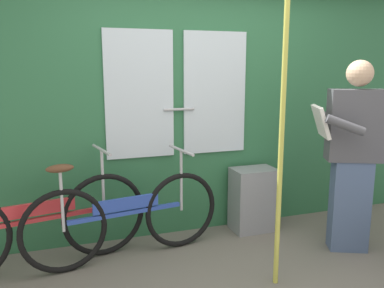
{
  "coord_description": "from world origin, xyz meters",
  "views": [
    {
      "loc": [
        -1.24,
        -2.22,
        1.54
      ],
      "look_at": [
        -0.22,
        0.75,
        0.93
      ],
      "focal_mm": 37.36,
      "sensor_mm": 36.0,
      "label": 1
    }
  ],
  "objects_px": {
    "bicycle_near_door": "(126,217)",
    "passenger_reading_newspaper": "(352,153)",
    "bicycle_leaning_behind": "(36,224)",
    "handrail_pole": "(282,130)",
    "trash_bin_by_wall": "(253,199)"
  },
  "relations": [
    {
      "from": "bicycle_near_door",
      "to": "passenger_reading_newspaper",
      "type": "height_order",
      "value": "passenger_reading_newspaper"
    },
    {
      "from": "passenger_reading_newspaper",
      "to": "handrail_pole",
      "type": "relative_size",
      "value": 0.71
    },
    {
      "from": "trash_bin_by_wall",
      "to": "handrail_pole",
      "type": "bearing_deg",
      "value": -107.52
    },
    {
      "from": "bicycle_leaning_behind",
      "to": "handrail_pole",
      "type": "distance_m",
      "value": 1.94
    },
    {
      "from": "bicycle_near_door",
      "to": "handrail_pole",
      "type": "distance_m",
      "value": 1.42
    },
    {
      "from": "passenger_reading_newspaper",
      "to": "trash_bin_by_wall",
      "type": "relative_size",
      "value": 2.65
    },
    {
      "from": "bicycle_leaning_behind",
      "to": "trash_bin_by_wall",
      "type": "xyz_separation_m",
      "value": [
        1.92,
        0.18,
        -0.07
      ]
    },
    {
      "from": "trash_bin_by_wall",
      "to": "handrail_pole",
      "type": "distance_m",
      "value": 1.27
    },
    {
      "from": "bicycle_near_door",
      "to": "trash_bin_by_wall",
      "type": "xyz_separation_m",
      "value": [
        1.25,
        0.2,
        -0.05
      ]
    },
    {
      "from": "bicycle_near_door",
      "to": "handrail_pole",
      "type": "relative_size",
      "value": 0.72
    },
    {
      "from": "passenger_reading_newspaper",
      "to": "bicycle_near_door",
      "type": "bearing_deg",
      "value": 10.79
    },
    {
      "from": "bicycle_leaning_behind",
      "to": "handrail_pole",
      "type": "relative_size",
      "value": 0.76
    },
    {
      "from": "trash_bin_by_wall",
      "to": "passenger_reading_newspaper",
      "type": "bearing_deg",
      "value": -48.11
    },
    {
      "from": "handrail_pole",
      "to": "passenger_reading_newspaper",
      "type": "bearing_deg",
      "value": 18.96
    },
    {
      "from": "bicycle_near_door",
      "to": "bicycle_leaning_behind",
      "type": "xyz_separation_m",
      "value": [
        -0.67,
        0.03,
        0.02
      ]
    }
  ]
}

